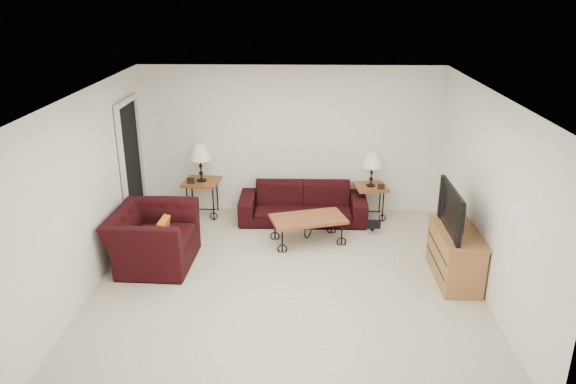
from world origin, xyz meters
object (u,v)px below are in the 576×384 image
Objects in this scene: sofa at (303,203)px; tv_stand at (455,255)px; lamp_left at (201,163)px; backpack at (373,219)px; lamp_right at (372,170)px; side_table_right at (370,201)px; television at (459,210)px; coffee_table at (308,230)px; side_table_left at (203,198)px; armchair at (153,238)px.

tv_stand reaches higher than sofa.
lamp_left is 2.97m from backpack.
tv_stand is (0.89, -2.06, -0.49)m from lamp_right.
television reaches higher than side_table_right.
television reaches higher than tv_stand.
television is (0.87, -2.06, 0.71)m from side_table_right.
side_table_left is at bearing 150.14° from coffee_table.
television is (2.00, -1.88, 0.69)m from sofa.
television is 2.43× the size of backpack.
coffee_table is 2.30m from armchair.
armchair is (-2.17, -0.74, 0.19)m from coffee_table.
television is (-0.02, 0.00, 0.65)m from tv_stand.
side_table_left reaches higher than backpack.
coffee_table is 0.90× the size of armchair.
lamp_left is at bearing 149.54° from backpack.
television is (1.92, -1.03, 0.79)m from coffee_table.
side_table_right is (1.13, 0.18, -0.03)m from sofa.
backpack is at bearing -91.23° from lamp_right.
lamp_right is at bearing 0.00° from lamp_left.
tv_stand reaches higher than coffee_table.
lamp_right is at bearing 0.00° from side_table_right.
lamp_left is 4.24m from television.
coffee_table is (0.08, -0.85, -0.10)m from sofa.
television is (3.70, -2.06, 0.68)m from side_table_left.
television reaches higher than coffee_table.
armchair is (-0.38, -1.76, 0.09)m from side_table_left.
sofa reaches higher than backpack.
armchair is at bearing -94.13° from television.
backpack is (-0.01, -0.60, -0.63)m from lamp_right.
lamp_left is 0.56× the size of coffee_table.
television reaches higher than backpack.
side_table_left is (-1.70, 0.18, 0.01)m from sofa.
lamp_right is 2.30m from tv_stand.
side_table_right is at bearing 70.22° from backpack.
backpack is (3.20, 1.17, -0.18)m from armchair.
lamp_left is at bearing 180.00° from side_table_right.
side_table_right is 1.47m from coffee_table.
armchair reaches higher than side_table_right.
armchair is (-3.21, -1.76, 0.12)m from side_table_right.
backpack is (-0.88, 1.46, -0.78)m from television.
lamp_right is 3.69m from armchair.
side_table_right is 0.90× the size of lamp_left.
television is at bearing -28.31° from coffee_table.
lamp_right reaches higher than side_table_right.
side_table_left is 4.26m from tv_stand.
lamp_right is at bearing -58.80° from armchair.
tv_stand is at bearing -66.63° from side_table_right.
backpack is (-0.01, -0.60, -0.07)m from side_table_right.
coffee_table is at bearing 151.93° from tv_stand.
lamp_left is 2.84m from lamp_right.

